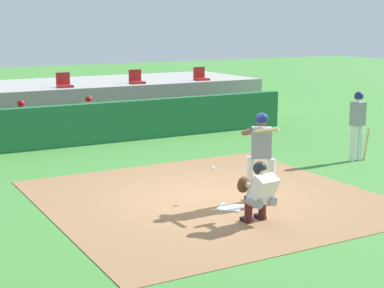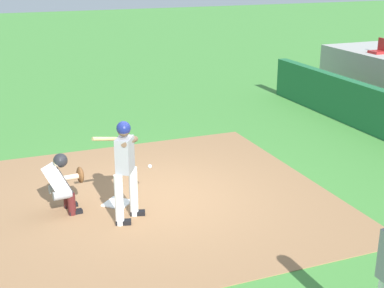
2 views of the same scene
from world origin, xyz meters
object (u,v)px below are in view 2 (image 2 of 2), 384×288
batter_at_plate (125,165)px  home_plate (117,203)px  catcher_crouched (63,181)px  stadium_seat_0 (380,49)px

batter_at_plate → home_plate: bearing=-179.2°
catcher_crouched → stadium_seat_0: size_ratio=4.15×
batter_at_plate → catcher_crouched: 1.28m
stadium_seat_0 → catcher_crouched: bearing=-65.1°
home_plate → batter_at_plate: size_ratio=0.24×
home_plate → stadium_seat_0: (-5.20, 10.18, 1.51)m
catcher_crouched → batter_at_plate: bearing=53.5°
batter_at_plate → stadium_seat_0: size_ratio=3.76×
home_plate → catcher_crouched: size_ratio=0.22×
catcher_crouched → stadium_seat_0: bearing=114.9°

